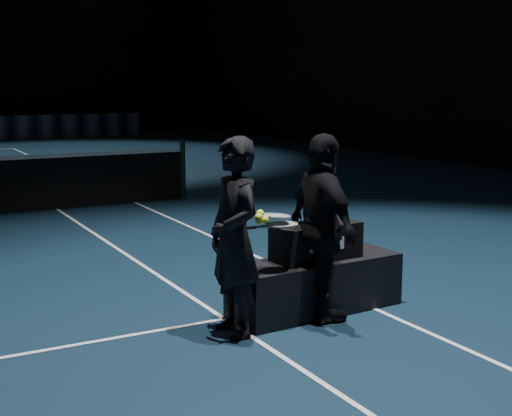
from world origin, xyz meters
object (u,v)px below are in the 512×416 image
(player_a, at_px, (234,237))
(player_b, at_px, (322,228))
(player_bench, at_px, (315,285))
(tennis_balls, at_px, (262,218))
(racket_upper, at_px, (275,216))
(racket_bag, at_px, (316,241))
(racket_lower, at_px, (282,225))

(player_a, distance_m, player_b, 0.85)
(player_bench, distance_m, tennis_balls, 1.03)
(player_bench, relative_size, racket_upper, 2.46)
(player_bench, bearing_deg, player_b, -115.57)
(racket_bag, distance_m, racket_lower, 0.59)
(player_b, relative_size, racket_upper, 2.48)
(player_b, bearing_deg, player_bench, -19.01)
(racket_lower, xyz_separation_m, racket_upper, (-0.05, 0.04, 0.07))
(racket_bag, height_order, player_b, player_b)
(player_bench, height_order, racket_bag, racket_bag)
(tennis_balls, bearing_deg, racket_bag, 16.24)
(racket_lower, bearing_deg, player_a, 180.00)
(player_a, bearing_deg, racket_bag, 98.90)
(player_bench, bearing_deg, tennis_balls, -167.55)
(player_b, distance_m, racket_lower, 0.41)
(racket_upper, distance_m, tennis_balls, 0.15)
(player_a, bearing_deg, player_bench, 98.90)
(racket_upper, bearing_deg, racket_lower, -42.66)
(player_a, height_order, racket_lower, player_a)
(player_b, relative_size, tennis_balls, 14.06)
(player_bench, bearing_deg, player_a, -172.34)
(player_bench, height_order, tennis_balls, tennis_balls)
(player_a, bearing_deg, racket_upper, 89.88)
(racket_upper, bearing_deg, racket_bag, 17.07)
(racket_bag, bearing_deg, racket_upper, -165.99)
(player_b, distance_m, tennis_balls, 0.61)
(racket_bag, xyz_separation_m, player_a, (-0.94, -0.19, 0.17))
(racket_bag, relative_size, player_a, 0.50)
(racket_bag, distance_m, player_b, 0.31)
(tennis_balls, bearing_deg, player_b, -3.76)
(player_bench, xyz_separation_m, player_b, (-0.10, -0.24, 0.59))
(player_b, height_order, racket_upper, player_b)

